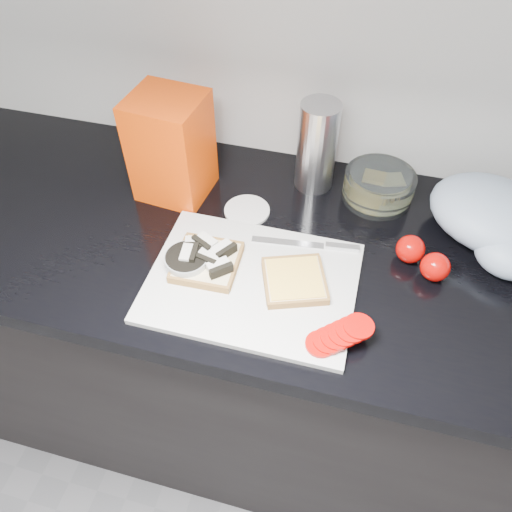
{
  "coord_description": "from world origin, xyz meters",
  "views": [
    {
      "loc": [
        0.03,
        0.49,
        1.66
      ],
      "look_at": [
        -0.14,
        1.1,
        0.95
      ],
      "focal_mm": 35.0,
      "sensor_mm": 36.0,
      "label": 1
    }
  ],
  "objects_px": {
    "bread_bag": "(171,147)",
    "steel_canister": "(317,147)",
    "cutting_board": "(252,282)",
    "glass_bowl": "(378,187)"
  },
  "relations": [
    {
      "from": "cutting_board",
      "to": "glass_bowl",
      "type": "height_order",
      "value": "glass_bowl"
    },
    {
      "from": "glass_bowl",
      "to": "bread_bag",
      "type": "bearing_deg",
      "value": -168.84
    },
    {
      "from": "bread_bag",
      "to": "steel_canister",
      "type": "xyz_separation_m",
      "value": [
        0.3,
        0.1,
        -0.01
      ]
    },
    {
      "from": "cutting_board",
      "to": "steel_canister",
      "type": "xyz_separation_m",
      "value": [
        0.06,
        0.33,
        0.1
      ]
    },
    {
      "from": "bread_bag",
      "to": "cutting_board",
      "type": "bearing_deg",
      "value": -37.53
    },
    {
      "from": "cutting_board",
      "to": "glass_bowl",
      "type": "relative_size",
      "value": 2.53
    },
    {
      "from": "glass_bowl",
      "to": "bread_bag",
      "type": "height_order",
      "value": "bread_bag"
    },
    {
      "from": "glass_bowl",
      "to": "bread_bag",
      "type": "relative_size",
      "value": 0.67
    },
    {
      "from": "cutting_board",
      "to": "glass_bowl",
      "type": "bearing_deg",
      "value": 56.75
    },
    {
      "from": "bread_bag",
      "to": "steel_canister",
      "type": "relative_size",
      "value": 1.13
    }
  ]
}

